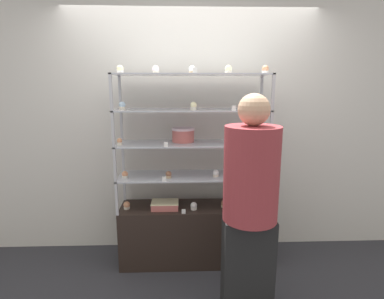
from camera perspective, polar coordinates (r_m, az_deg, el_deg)
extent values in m
plane|color=#2D2D33|center=(3.27, 0.00, -20.23)|extent=(20.00, 20.00, 0.00)
cube|color=silver|center=(3.15, -0.22, 3.86)|extent=(8.00, 0.05, 2.60)
cube|color=black|center=(3.13, 0.00, -15.68)|extent=(1.40, 0.40, 0.59)
cube|color=#B7B7BC|center=(3.18, -12.74, -6.68)|extent=(0.02, 0.02, 0.32)
cube|color=#B7B7BC|center=(3.22, 12.32, -6.41)|extent=(0.02, 0.02, 0.32)
cube|color=#B7B7BC|center=(2.83, -14.15, -9.08)|extent=(0.02, 0.02, 0.32)
cube|color=#B7B7BC|center=(2.88, 14.18, -8.73)|extent=(0.02, 0.02, 0.32)
cube|color=#B7BCC6|center=(2.90, 0.00, -5.03)|extent=(1.40, 0.40, 0.01)
cube|color=#B7B7BC|center=(3.10, -13.00, -1.10)|extent=(0.02, 0.02, 0.32)
cube|color=#B7B7BC|center=(3.14, 12.57, -0.91)|extent=(0.02, 0.02, 0.32)
cube|color=#B7B7BC|center=(2.73, -14.48, -2.86)|extent=(0.02, 0.02, 0.32)
cube|color=#B7B7BC|center=(2.78, 14.50, -2.61)|extent=(0.02, 0.02, 0.32)
cube|color=#B7BCC6|center=(2.82, 0.00, 1.14)|extent=(1.40, 0.40, 0.01)
cube|color=#B7B7BC|center=(3.04, -13.28, 4.73)|extent=(0.02, 0.02, 0.32)
cube|color=#B7B7BC|center=(3.09, 12.83, 4.84)|extent=(0.02, 0.02, 0.32)
cube|color=#B7B7BC|center=(2.67, -14.83, 3.72)|extent=(0.02, 0.02, 0.32)
cube|color=#B7B7BC|center=(2.72, 14.84, 3.86)|extent=(0.02, 0.02, 0.32)
cube|color=#B7BCC6|center=(2.78, 0.00, 7.56)|extent=(1.40, 0.40, 0.01)
cube|color=#B7B7BC|center=(3.02, -13.56, 10.69)|extent=(0.02, 0.02, 0.32)
cube|color=#B7B7BC|center=(3.07, 13.10, 10.73)|extent=(0.02, 0.02, 0.32)
cube|color=#B7B7BC|center=(2.65, -15.19, 10.51)|extent=(0.02, 0.02, 0.32)
cube|color=#B7B7BC|center=(2.70, 15.20, 10.53)|extent=(0.02, 0.02, 0.32)
cube|color=#B7BCC6|center=(2.78, 0.00, 14.09)|extent=(1.40, 0.40, 0.01)
cylinder|color=#C66660|center=(2.88, -1.69, 2.61)|extent=(0.21, 0.21, 0.11)
cylinder|color=silver|center=(2.87, -1.70, 3.92)|extent=(0.22, 0.22, 0.02)
cube|color=#C66660|center=(2.95, -5.16, -10.56)|extent=(0.26, 0.17, 0.06)
cube|color=#F4EAB2|center=(2.94, -5.18, -9.92)|extent=(0.26, 0.17, 0.01)
cylinder|color=beige|center=(3.00, -12.29, -10.75)|extent=(0.06, 0.06, 0.02)
sphere|color=#E5996B|center=(2.99, -12.32, -10.23)|extent=(0.06, 0.06, 0.06)
cylinder|color=white|center=(2.92, 0.33, -11.11)|extent=(0.06, 0.06, 0.02)
sphere|color=white|center=(2.91, 0.33, -10.57)|extent=(0.06, 0.06, 0.06)
cylinder|color=#CCB28C|center=(2.99, 6.14, -10.62)|extent=(0.06, 0.06, 0.02)
sphere|color=#8C5B42|center=(2.98, 6.16, -10.10)|extent=(0.06, 0.06, 0.06)
cylinder|color=#CCB28C|center=(3.04, 12.10, -10.45)|extent=(0.06, 0.06, 0.02)
sphere|color=white|center=(3.03, 12.13, -9.93)|extent=(0.06, 0.06, 0.06)
cube|color=white|center=(2.83, -1.62, -11.73)|extent=(0.04, 0.00, 0.04)
cylinder|color=white|center=(2.88, -12.63, -5.08)|extent=(0.05, 0.05, 0.02)
sphere|color=#E5996B|center=(2.87, -12.66, -4.57)|extent=(0.06, 0.06, 0.06)
cylinder|color=#CCB28C|center=(2.82, -4.49, -5.18)|extent=(0.05, 0.05, 0.02)
sphere|color=#8C5B42|center=(2.81, -4.50, -4.66)|extent=(0.06, 0.06, 0.06)
cylinder|color=beige|center=(2.86, 4.55, -4.93)|extent=(0.05, 0.05, 0.02)
sphere|color=white|center=(2.85, 4.56, -4.41)|extent=(0.06, 0.06, 0.06)
cylinder|color=#CCB28C|center=(2.93, 12.99, -4.80)|extent=(0.05, 0.05, 0.02)
sphere|color=silver|center=(2.92, 13.02, -4.29)|extent=(0.06, 0.06, 0.06)
cube|color=white|center=(2.72, -5.33, -5.60)|extent=(0.04, 0.00, 0.04)
cylinder|color=beige|center=(2.79, -13.60, 1.09)|extent=(0.04, 0.04, 0.03)
sphere|color=#E5996B|center=(2.78, -13.63, 1.64)|extent=(0.05, 0.05, 0.05)
cylinder|color=white|center=(2.88, 13.03, 1.46)|extent=(0.04, 0.04, 0.03)
sphere|color=silver|center=(2.88, 13.06, 1.99)|extent=(0.05, 0.05, 0.05)
cube|color=white|center=(2.64, -4.98, 0.98)|extent=(0.04, 0.00, 0.04)
cylinder|color=beige|center=(2.79, -13.13, 7.67)|extent=(0.05, 0.05, 0.03)
sphere|color=silver|center=(2.78, -13.15, 8.28)|extent=(0.06, 0.06, 0.06)
cylinder|color=beige|center=(2.70, 0.30, 7.86)|extent=(0.05, 0.05, 0.03)
sphere|color=#F4EAB2|center=(2.70, 0.31, 8.48)|extent=(0.06, 0.06, 0.06)
cylinder|color=white|center=(2.81, 13.17, 7.70)|extent=(0.05, 0.05, 0.03)
sphere|color=#E5996B|center=(2.81, 13.20, 8.30)|extent=(0.06, 0.06, 0.06)
cube|color=white|center=(2.64, 7.97, 7.83)|extent=(0.04, 0.00, 0.04)
cylinder|color=white|center=(2.77, -13.51, 14.15)|extent=(0.06, 0.06, 0.02)
sphere|color=#F4EAB2|center=(2.77, -13.54, 14.73)|extent=(0.06, 0.06, 0.06)
cylinder|color=beige|center=(2.74, -6.92, 14.41)|extent=(0.06, 0.06, 0.02)
sphere|color=silver|center=(2.74, -6.93, 15.00)|extent=(0.06, 0.06, 0.06)
cylinder|color=#CCB28C|center=(2.74, 0.01, 14.49)|extent=(0.06, 0.06, 0.02)
sphere|color=white|center=(2.75, 0.01, 15.08)|extent=(0.06, 0.06, 0.06)
cylinder|color=beige|center=(2.71, 6.92, 14.44)|extent=(0.06, 0.06, 0.02)
sphere|color=#F4EAB2|center=(2.72, 6.94, 15.03)|extent=(0.06, 0.06, 0.06)
cylinder|color=white|center=(2.78, 13.77, 14.13)|extent=(0.06, 0.06, 0.02)
sphere|color=#E5996B|center=(2.78, 13.80, 14.71)|extent=(0.06, 0.06, 0.06)
cube|color=white|center=(2.60, 0.57, 14.88)|extent=(0.04, 0.00, 0.04)
cube|color=black|center=(2.48, 10.50, -21.16)|extent=(0.38, 0.21, 0.79)
cylinder|color=#993338|center=(2.17, 11.23, -4.59)|extent=(0.40, 0.40, 0.68)
sphere|color=tan|center=(2.09, 11.72, 7.43)|extent=(0.22, 0.22, 0.22)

